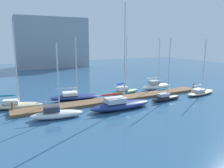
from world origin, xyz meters
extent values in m
plane|color=#2D567A|center=(0.00, 0.00, 0.00)|extent=(120.00, 120.00, 0.00)
cube|color=brown|center=(0.00, 0.00, 0.19)|extent=(28.32, 2.32, 0.38)
cylinder|color=brown|center=(-13.76, 1.01, 0.64)|extent=(0.28, 0.28, 1.28)
cylinder|color=brown|center=(13.76, -1.01, 0.64)|extent=(0.28, 0.28, 1.28)
ellipsoid|color=beige|center=(-13.19, 2.71, 0.34)|extent=(6.48, 3.17, 0.67)
cube|color=silver|center=(-13.79, 2.84, 0.89)|extent=(2.11, 1.70, 0.44)
cylinder|color=silver|center=(-12.88, 2.64, 5.47)|extent=(0.14, 0.14, 9.58)
cylinder|color=silver|center=(-14.16, 2.92, 1.71)|extent=(2.58, 0.66, 0.11)
ellipsoid|color=teal|center=(-14.16, 2.92, 1.71)|extent=(2.38, 0.85, 0.28)
ellipsoid|color=white|center=(-9.52, -3.23, 0.43)|extent=(5.86, 2.51, 0.85)
cube|color=#333842|center=(-10.08, -3.14, 1.13)|extent=(1.86, 1.40, 0.55)
cylinder|color=silver|center=(-9.24, -3.27, 4.51)|extent=(0.13, 0.13, 7.31)
cylinder|color=silver|center=(-10.42, -3.09, 1.92)|extent=(2.37, 0.47, 0.11)
ellipsoid|color=navy|center=(-5.32, 3.45, 0.33)|extent=(7.24, 3.64, 0.66)
cube|color=silver|center=(-6.00, 3.59, 0.87)|extent=(2.35, 2.01, 0.43)
cylinder|color=silver|center=(-4.99, 3.38, 4.77)|extent=(0.14, 0.14, 8.23)
cylinder|color=silver|center=(-6.41, 3.67, 1.69)|extent=(2.87, 0.67, 0.11)
ellipsoid|color=navy|center=(-1.67, -3.67, 0.47)|extent=(8.24, 2.36, 0.94)
cube|color=silver|center=(-2.49, -3.66, 1.24)|extent=(2.48, 1.61, 0.61)
cylinder|color=silver|center=(-1.26, -3.67, 6.79)|extent=(0.15, 0.15, 11.70)
cylinder|color=silver|center=(-2.98, -3.65, 2.02)|extent=(3.45, 0.16, 0.12)
ellipsoid|color=#B72D28|center=(-2.98, -3.65, 2.02)|extent=(3.11, 0.40, 0.28)
ellipsoid|color=#2D7047|center=(2.49, 2.43, 0.40)|extent=(5.77, 2.80, 0.80)
cube|color=silver|center=(1.95, 2.31, 1.05)|extent=(1.87, 1.51, 0.52)
cylinder|color=silver|center=(2.77, 2.48, 5.01)|extent=(0.13, 0.13, 8.43)
cylinder|color=silver|center=(1.63, 2.25, 1.86)|extent=(2.30, 0.58, 0.11)
ellipsoid|color=blue|center=(1.63, 2.25, 1.86)|extent=(2.12, 0.78, 0.28)
ellipsoid|color=black|center=(6.04, -3.12, 0.31)|extent=(5.18, 1.70, 0.62)
cube|color=#9EA3AD|center=(5.53, -3.14, 0.83)|extent=(1.58, 1.11, 0.40)
cylinder|color=silver|center=(6.30, -3.11, 4.63)|extent=(0.13, 0.13, 8.02)
cylinder|color=silver|center=(5.23, -3.16, 1.65)|extent=(2.15, 0.19, 0.10)
ellipsoid|color=teal|center=(5.23, -3.16, 1.65)|extent=(1.95, 0.44, 0.28)
ellipsoid|color=white|center=(9.30, 3.06, 0.47)|extent=(5.83, 1.75, 0.95)
cube|color=#9EA3AD|center=(8.72, 3.06, 1.25)|extent=(1.75, 1.21, 0.62)
cylinder|color=silver|center=(9.59, 3.06, 4.80)|extent=(0.13, 0.13, 7.70)
cylinder|color=silver|center=(8.37, 3.05, 2.04)|extent=(2.44, 0.12, 0.11)
ellipsoid|color=beige|center=(13.18, -3.03, 0.28)|extent=(6.32, 2.78, 0.57)
cube|color=silver|center=(12.57, -3.12, 0.75)|extent=(2.00, 1.60, 0.37)
cylinder|color=silver|center=(13.48, -2.99, 4.57)|extent=(0.14, 0.14, 8.00)
cylinder|color=silver|center=(12.21, -3.17, 1.58)|extent=(2.55, 0.47, 0.11)
sphere|color=orange|center=(11.61, 7.87, 0.35)|extent=(0.69, 0.69, 0.69)
sphere|color=yellow|center=(-4.47, 6.86, 0.29)|extent=(0.58, 0.58, 0.58)
cube|color=#9399A3|center=(0.61, 43.74, 7.56)|extent=(21.25, 8.74, 15.12)
camera|label=1|loc=(-14.68, -26.15, 8.46)|focal=34.91mm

